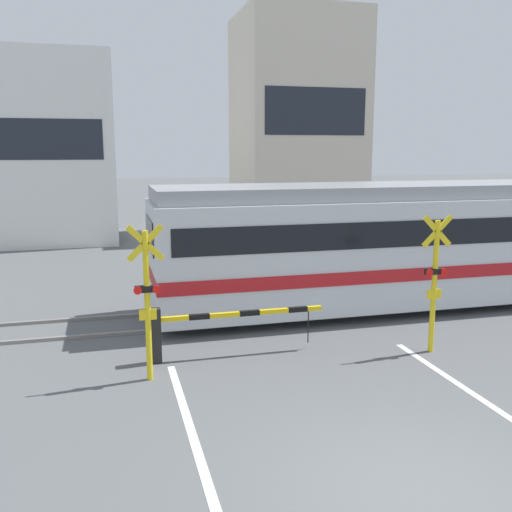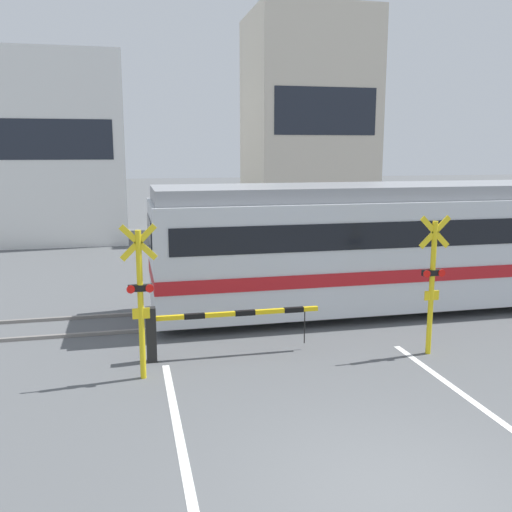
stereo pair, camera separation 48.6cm
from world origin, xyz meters
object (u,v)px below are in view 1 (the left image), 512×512
Objects in this scene: crossing_barrier_near at (200,325)px; crossing_signal_left at (147,296)px; pedestrian at (185,249)px; crossing_barrier_far at (287,262)px; crossing_signal_right at (435,278)px; commuter_train at (457,239)px.

crossing_signal_left is (-1.09, -0.84, 0.89)m from crossing_barrier_near.
crossing_signal_left is at bearing -102.13° from pedestrian.
crossing_signal_left is at bearing -142.34° from crossing_barrier_near.
crossing_signal_right is (1.09, -6.64, 0.89)m from crossing_barrier_far.
crossing_signal_left is 1.00× the size of crossing_signal_right.
crossing_barrier_near is 1.24× the size of crossing_signal_right.
crossing_barrier_far is 3.56m from pedestrian.
commuter_train is 5.17m from crossing_barrier_far.
crossing_signal_left is 5.93m from crossing_signal_right.
crossing_barrier_near is at bearing -95.55° from pedestrian.
commuter_train is at bearing 19.10° from crossing_barrier_near.
crossing_barrier_near is 1.64m from crossing_signal_left.
crossing_barrier_far is 1.24× the size of crossing_signal_right.
crossing_signal_left reaches higher than crossing_barrier_near.
commuter_train is at bearing -35.82° from pedestrian.
pedestrian is at bearing 115.54° from crossing_signal_right.
commuter_train is at bearing 50.58° from crossing_signal_right.
commuter_train is at bearing -38.08° from crossing_barrier_far.
crossing_signal_right is at bearing -129.42° from commuter_train.
crossing_barrier_far is 8.26m from crossing_signal_left.
commuter_train reaches higher than crossing_barrier_far.
pedestrian reaches higher than crossing_barrier_far.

